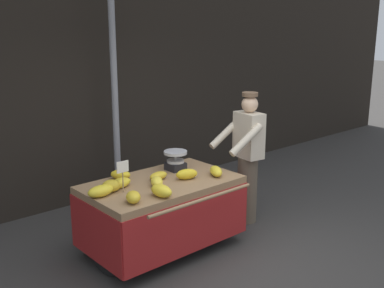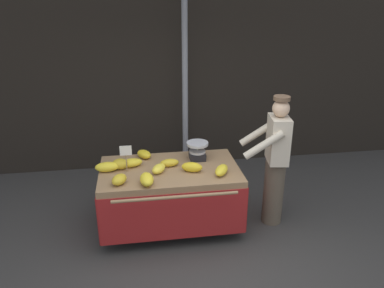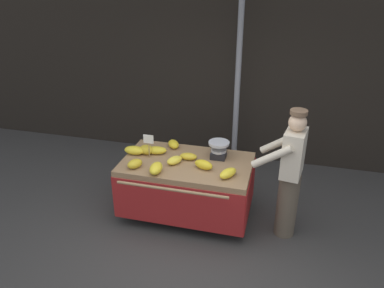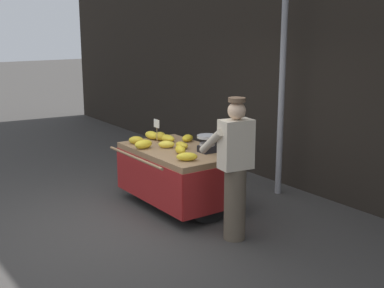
% 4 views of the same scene
% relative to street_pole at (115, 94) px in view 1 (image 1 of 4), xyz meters
% --- Properties ---
extents(ground_plane, '(60.00, 60.00, 0.00)m').
position_rel_street_pole_xyz_m(ground_plane, '(-0.13, -2.59, -1.60)').
color(ground_plane, '#383533').
extents(back_wall, '(16.00, 0.24, 4.39)m').
position_rel_street_pole_xyz_m(back_wall, '(-0.13, 0.52, 0.59)').
color(back_wall, black).
rests_on(back_wall, ground).
extents(street_pole, '(0.09, 0.09, 3.21)m').
position_rel_street_pole_xyz_m(street_pole, '(0.00, 0.00, 0.00)').
color(street_pole, gray).
rests_on(street_pole, ground).
extents(banana_cart, '(1.73, 1.22, 0.83)m').
position_rel_street_pole_xyz_m(banana_cart, '(-0.41, -1.56, -1.00)').
color(banana_cart, '#93704C').
rests_on(banana_cart, ground).
extents(weighing_scale, '(0.28, 0.28, 0.24)m').
position_rel_street_pole_xyz_m(weighing_scale, '(-0.02, -1.34, -0.65)').
color(weighing_scale, black).
rests_on(weighing_scale, banana_cart).
extents(price_sign, '(0.14, 0.01, 0.34)m').
position_rel_street_pole_xyz_m(price_sign, '(-0.92, -1.59, -0.52)').
color(price_sign, '#997A51').
rests_on(price_sign, banana_cart).
extents(banana_bunch_0, '(0.28, 0.20, 0.12)m').
position_rel_street_pole_xyz_m(banana_bunch_0, '(-0.15, -1.69, -0.71)').
color(banana_bunch_0, gold).
rests_on(banana_bunch_0, banana_cart).
extents(banana_bunch_1, '(0.25, 0.27, 0.10)m').
position_rel_street_pole_xyz_m(banana_bunch_1, '(-0.71, -1.19, -0.72)').
color(banana_bunch_1, gold).
rests_on(banana_bunch_1, banana_cart).
extents(banana_bunch_2, '(0.23, 0.25, 0.11)m').
position_rel_street_pole_xyz_m(banana_bunch_2, '(-1.01, -1.89, -0.71)').
color(banana_bunch_2, gold).
rests_on(banana_bunch_2, banana_cart).
extents(banana_bunch_3, '(0.29, 0.16, 0.12)m').
position_rel_street_pole_xyz_m(banana_bunch_3, '(-1.16, -1.53, -0.71)').
color(banana_bunch_3, yellow).
rests_on(banana_bunch_3, banana_cart).
extents(banana_bunch_4, '(0.17, 0.28, 0.13)m').
position_rel_street_pole_xyz_m(banana_bunch_4, '(-0.70, -1.94, -0.71)').
color(banana_bunch_4, yellow).
rests_on(banana_bunch_4, banana_cart).
extents(banana_bunch_5, '(0.23, 0.26, 0.10)m').
position_rel_street_pole_xyz_m(banana_bunch_5, '(-0.55, -1.66, -0.72)').
color(banana_bunch_5, yellow).
rests_on(banana_bunch_5, banana_cart).
extents(banana_bunch_6, '(0.30, 0.19, 0.10)m').
position_rel_street_pole_xyz_m(banana_bunch_6, '(-0.87, -1.44, -0.72)').
color(banana_bunch_6, yellow).
rests_on(banana_bunch_6, banana_cart).
extents(banana_bunch_7, '(0.23, 0.21, 0.13)m').
position_rel_street_pole_xyz_m(banana_bunch_7, '(-1.00, -1.48, -0.71)').
color(banana_bunch_7, gold).
rests_on(banana_bunch_7, banana_cart).
extents(banana_bunch_8, '(0.25, 0.30, 0.11)m').
position_rel_street_pole_xyz_m(banana_bunch_8, '(0.19, -1.82, -0.72)').
color(banana_bunch_8, yellow).
rests_on(banana_bunch_8, banana_cart).
extents(banana_bunch_9, '(0.24, 0.14, 0.09)m').
position_rel_street_pole_xyz_m(banana_bunch_9, '(-0.40, -1.50, -0.72)').
color(banana_bunch_9, gold).
rests_on(banana_bunch_9, banana_cart).
extents(vendor_person, '(0.63, 0.58, 1.71)m').
position_rel_street_pole_xyz_m(vendor_person, '(0.92, -1.64, -0.73)').
color(vendor_person, brown).
rests_on(vendor_person, ground).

